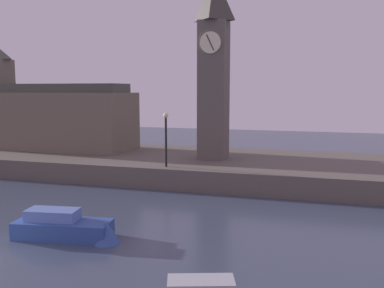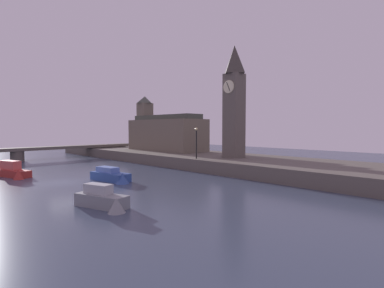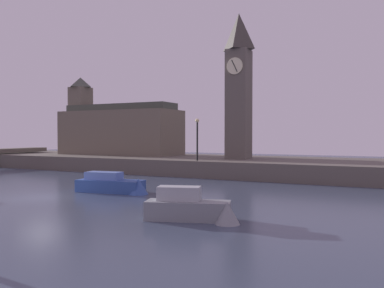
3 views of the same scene
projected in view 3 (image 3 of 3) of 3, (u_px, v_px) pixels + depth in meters
ground_plane at (41, 197)px, 24.69m from camera, size 120.00×120.00×0.00m
far_embankment at (189, 164)px, 42.54m from camera, size 70.00×12.00×1.50m
clock_tower at (239, 83)px, 39.26m from camera, size 2.33×2.37×14.21m
parliament_hall at (117, 129)px, 48.10m from camera, size 14.63×5.67×9.56m
streetlamp at (197, 134)px, 36.45m from camera, size 0.36×0.36×3.83m
boat_tour_blue at (116, 185)px, 26.79m from camera, size 5.43×2.25×1.45m
boat_cruiser_grey at (194, 208)px, 18.04m from camera, size 4.62×2.35×1.50m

